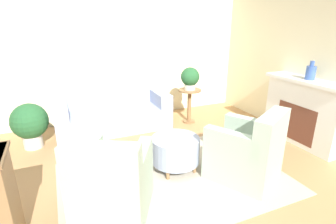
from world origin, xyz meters
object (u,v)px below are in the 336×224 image
object	(u,v)px
armchair_left	(112,185)
potted_plant_floor	(30,123)
side_table	(189,101)
ottoman_table	(175,150)
couch	(113,113)
vase_mantel_near	(311,72)
armchair_right	(247,153)
potted_plant_on_side_table	(190,78)

from	to	relation	value
armchair_left	potted_plant_floor	xyz separation A→B (m)	(-0.89, 2.15, 0.06)
side_table	potted_plant_floor	size ratio (longest dim) A/B	0.92
ottoman_table	potted_plant_floor	xyz separation A→B (m)	(-1.89, 1.56, 0.13)
armchair_left	side_table	distance (m)	2.95
armchair_left	ottoman_table	xyz separation A→B (m)	(1.00, 0.58, -0.07)
couch	potted_plant_floor	xyz separation A→B (m)	(-1.41, -0.27, 0.11)
vase_mantel_near	potted_plant_floor	xyz separation A→B (m)	(-4.23, 1.62, -0.79)
potted_plant_floor	armchair_left	bearing A→B (deg)	-67.59
armchair_right	potted_plant_floor	bearing A→B (deg)	141.02
couch	armchair_left	bearing A→B (deg)	-102.34
potted_plant_on_side_table	couch	bearing A→B (deg)	169.26
potted_plant_on_side_table	potted_plant_floor	world-z (taller)	potted_plant_on_side_table
ottoman_table	potted_plant_on_side_table	xyz separation A→B (m)	(1.03, 1.55, 0.63)
armchair_left	side_table	bearing A→B (deg)	46.31
couch	side_table	xyz separation A→B (m)	(1.51, -0.29, 0.14)
side_table	ottoman_table	bearing A→B (deg)	-123.74
potted_plant_on_side_table	ottoman_table	bearing A→B (deg)	-123.74
armchair_right	vase_mantel_near	bearing A→B (deg)	18.28
side_table	vase_mantel_near	size ratio (longest dim) A/B	2.34
potted_plant_floor	vase_mantel_near	bearing A→B (deg)	-21.01
vase_mantel_near	potted_plant_on_side_table	distance (m)	2.09
side_table	vase_mantel_near	world-z (taller)	vase_mantel_near
ottoman_table	potted_plant_on_side_table	size ratio (longest dim) A/B	1.51
armchair_left	vase_mantel_near	xyz separation A→B (m)	(3.34, 0.52, 0.85)
armchair_right	armchair_left	bearing A→B (deg)	180.00
armchair_right	ottoman_table	world-z (taller)	armchair_right
ottoman_table	potted_plant_on_side_table	distance (m)	1.97
armchair_left	vase_mantel_near	bearing A→B (deg)	8.86
side_table	potted_plant_floor	xyz separation A→B (m)	(-2.92, 0.01, -0.03)
armchair_left	vase_mantel_near	size ratio (longest dim) A/B	3.60
vase_mantel_near	couch	bearing A→B (deg)	146.05
armchair_right	ottoman_table	bearing A→B (deg)	142.71
vase_mantel_near	side_table	bearing A→B (deg)	129.11
side_table	potted_plant_floor	bearing A→B (deg)	179.72
armchair_right	potted_plant_floor	world-z (taller)	armchair_right
ottoman_table	side_table	bearing A→B (deg)	56.26
couch	ottoman_table	world-z (taller)	couch
armchair_right	side_table	distance (m)	2.15
armchair_left	potted_plant_on_side_table	distance (m)	3.00
ottoman_table	couch	bearing A→B (deg)	104.45
couch	vase_mantel_near	size ratio (longest dim) A/B	7.07
potted_plant_on_side_table	potted_plant_floor	distance (m)	2.96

